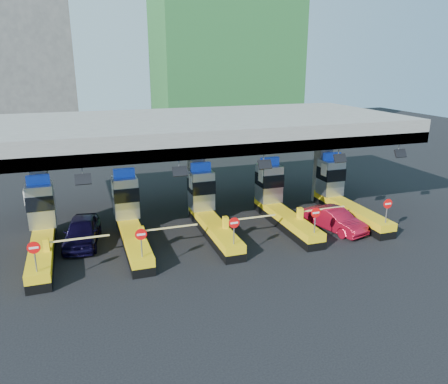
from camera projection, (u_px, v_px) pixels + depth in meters
name	position (u px, v px, depth m)	size (l,w,h in m)	color
ground	(209.00, 231.00, 28.34)	(120.00, 120.00, 0.00)	black
toll_canopy	(196.00, 130.00, 29.15)	(28.00, 12.09, 7.00)	slate
toll_lane_far_left	(42.00, 228.00, 25.09)	(4.43, 8.00, 4.16)	black
toll_lane_left	(130.00, 218.00, 26.64)	(4.43, 8.00, 4.16)	black
toll_lane_center	(208.00, 209.00, 28.19)	(4.43, 8.00, 4.16)	black
toll_lane_right	(278.00, 202.00, 29.74)	(4.43, 8.00, 4.16)	black
toll_lane_far_right	(341.00, 194.00, 31.29)	(4.43, 8.00, 4.16)	black
bg_building_scaffold	(224.00, 33.00, 56.94)	(18.00, 12.00, 28.00)	#1E5926
bg_building_concrete	(15.00, 73.00, 53.95)	(14.00, 10.00, 18.00)	#4C4C49
van	(82.00, 231.00, 26.13)	(1.92, 4.76, 1.62)	black
red_car	(335.00, 220.00, 28.30)	(1.54, 4.41, 1.45)	maroon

